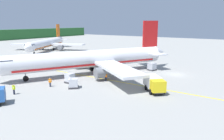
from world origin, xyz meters
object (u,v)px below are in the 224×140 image
(crew_marshaller, at_px, (14,88))
(cargo_container_mid, at_px, (152,67))
(cargo_container_far, at_px, (70,78))
(airliner_foreground, at_px, (92,59))
(service_truck_fuel, at_px, (154,83))
(crew_loader_right, at_px, (50,81))
(crew_loader_left, at_px, (106,76))
(cargo_container_near, at_px, (73,83))
(airliner_mid_apron, at_px, (47,43))

(crew_marshaller, bearing_deg, cargo_container_mid, -19.67)
(cargo_container_far, bearing_deg, airliner_foreground, 8.56)
(service_truck_fuel, distance_m, cargo_container_mid, 17.08)
(crew_loader_right, bearing_deg, service_truck_fuel, -64.08)
(cargo_container_mid, height_order, crew_loader_left, cargo_container_mid)
(service_truck_fuel, xyz_separation_m, cargo_container_near, (-6.27, 12.67, -0.55))
(airliner_foreground, distance_m, service_truck_fuel, 17.59)
(cargo_container_near, relative_size, cargo_container_far, 1.23)
(service_truck_fuel, bearing_deg, crew_loader_left, 86.12)
(cargo_container_near, relative_size, crew_loader_right, 1.46)
(cargo_container_mid, height_order, cargo_container_far, cargo_container_far)
(cargo_container_far, height_order, crew_marshaller, cargo_container_far)
(airliner_mid_apron, height_order, crew_marshaller, airliner_mid_apron)
(crew_loader_left, bearing_deg, cargo_container_near, 163.29)
(airliner_mid_apron, xyz_separation_m, cargo_container_near, (-33.06, -46.99, -2.15))
(airliner_mid_apron, bearing_deg, crew_loader_left, -117.98)
(cargo_container_far, distance_m, crew_loader_right, 4.08)
(service_truck_fuel, bearing_deg, airliner_mid_apron, 65.82)
(airliner_foreground, height_order, crew_marshaller, airliner_foreground)
(airliner_foreground, distance_m, crew_loader_left, 7.67)
(airliner_mid_apron, xyz_separation_m, crew_marshaller, (-41.14, -41.65, -2.00))
(cargo_container_mid, relative_size, crew_marshaller, 1.27)
(airliner_mid_apron, relative_size, crew_loader_right, 20.19)
(crew_loader_left, bearing_deg, airliner_foreground, 60.92)
(cargo_container_near, bearing_deg, cargo_container_mid, -13.72)
(airliner_foreground, height_order, cargo_container_far, airliner_foreground)
(service_truck_fuel, relative_size, cargo_container_near, 2.25)
(airliner_foreground, distance_m, cargo_container_far, 8.83)
(cargo_container_far, bearing_deg, crew_marshaller, 167.19)
(crew_loader_right, bearing_deg, crew_marshaller, 167.72)
(airliner_mid_apron, xyz_separation_m, cargo_container_mid, (-11.39, -52.28, -2.12))
(airliner_mid_apron, distance_m, crew_marshaller, 58.57)
(crew_marshaller, distance_m, crew_loader_left, 16.80)
(service_truck_fuel, relative_size, crew_loader_right, 3.27)
(cargo_container_far, bearing_deg, crew_loader_right, 166.35)
(airliner_mid_apron, distance_m, cargo_container_mid, 53.55)
(service_truck_fuel, bearing_deg, airliner_foreground, 75.88)
(cargo_container_mid, bearing_deg, service_truck_fuel, -154.39)
(cargo_container_far, height_order, crew_loader_left, cargo_container_far)
(service_truck_fuel, bearing_deg, cargo_container_far, 104.73)
(crew_marshaller, bearing_deg, airliner_foreground, -3.27)
(service_truck_fuel, height_order, cargo_container_mid, service_truck_fuel)
(crew_loader_left, bearing_deg, cargo_container_far, 133.44)
(airliner_foreground, xyz_separation_m, service_truck_fuel, (-4.26, -16.95, -1.95))
(crew_loader_right, bearing_deg, airliner_foreground, 1.38)
(cargo_container_far, bearing_deg, service_truck_fuel, -75.27)
(cargo_container_near, bearing_deg, cargo_container_far, 54.62)
(cargo_container_far, bearing_deg, cargo_container_near, -125.38)
(cargo_container_near, bearing_deg, service_truck_fuel, -63.68)
(cargo_container_near, xyz_separation_m, cargo_container_far, (2.14, 3.02, 0.06))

